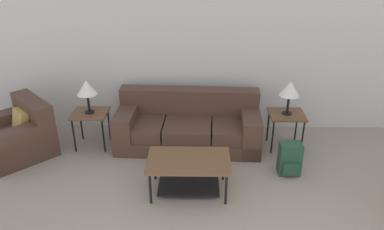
{
  "coord_description": "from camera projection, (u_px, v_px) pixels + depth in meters",
  "views": [
    {
      "loc": [
        -0.14,
        -1.39,
        2.95
      ],
      "look_at": [
        -0.21,
        3.13,
        0.8
      ],
      "focal_mm": 35.0,
      "sensor_mm": 36.0,
      "label": 1
    }
  ],
  "objects": [
    {
      "name": "backpack",
      "position": [
        290.0,
        159.0,
        5.08
      ],
      "size": [
        0.3,
        0.29,
        0.46
      ],
      "color": "#23472D",
      "rests_on": "ground_plane"
    },
    {
      "name": "table_lamp_right",
      "position": [
        290.0,
        89.0,
        5.41
      ],
      "size": [
        0.3,
        0.3,
        0.51
      ],
      "color": "black",
      "rests_on": "side_table_right"
    },
    {
      "name": "side_table_right",
      "position": [
        286.0,
        117.0,
        5.61
      ],
      "size": [
        0.52,
        0.47,
        0.57
      ],
      "color": "brown",
      "rests_on": "ground_plane"
    },
    {
      "name": "side_table_left",
      "position": [
        90.0,
        116.0,
        5.65
      ],
      "size": [
        0.52,
        0.47,
        0.57
      ],
      "color": "brown",
      "rests_on": "ground_plane"
    },
    {
      "name": "couch",
      "position": [
        188.0,
        127.0,
        5.8
      ],
      "size": [
        2.21,
        1.0,
        0.82
      ],
      "color": "#4C3328",
      "rests_on": "ground_plane"
    },
    {
      "name": "wall_back",
      "position": [
        206.0,
        53.0,
        5.92
      ],
      "size": [
        9.2,
        0.06,
        2.6
      ],
      "color": "silver",
      "rests_on": "ground_plane"
    },
    {
      "name": "armchair",
      "position": [
        18.0,
        136.0,
        5.55
      ],
      "size": [
        1.31,
        1.31,
        0.8
      ],
      "color": "#4C3328",
      "rests_on": "ground_plane"
    },
    {
      "name": "coffee_table",
      "position": [
        189.0,
        168.0,
        4.67
      ],
      "size": [
        1.03,
        0.63,
        0.47
      ],
      "color": "brown",
      "rests_on": "ground_plane"
    },
    {
      "name": "table_lamp_left",
      "position": [
        87.0,
        88.0,
        5.45
      ],
      "size": [
        0.3,
        0.3,
        0.51
      ],
      "color": "black",
      "rests_on": "side_table_left"
    }
  ]
}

